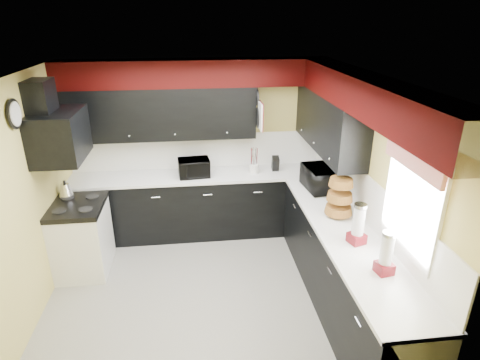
{
  "coord_description": "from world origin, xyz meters",
  "views": [
    {
      "loc": [
        -0.06,
        -3.8,
        3.05
      ],
      "look_at": [
        0.49,
        0.71,
        1.15
      ],
      "focal_mm": 30.0,
      "sensor_mm": 36.0,
      "label": 1
    }
  ],
  "objects_px": {
    "knife_block": "(275,164)",
    "kettle": "(66,190)",
    "microwave": "(320,178)",
    "utensil_crock": "(254,168)",
    "toaster_oven": "(194,168)"
  },
  "relations": [
    {
      "from": "toaster_oven",
      "to": "microwave",
      "type": "relative_size",
      "value": 0.8
    },
    {
      "from": "utensil_crock",
      "to": "microwave",
      "type": "bearing_deg",
      "value": -40.81
    },
    {
      "from": "knife_block",
      "to": "microwave",
      "type": "bearing_deg",
      "value": -54.94
    },
    {
      "from": "toaster_oven",
      "to": "kettle",
      "type": "xyz_separation_m",
      "value": [
        -1.61,
        -0.43,
        -0.06
      ]
    },
    {
      "from": "toaster_oven",
      "to": "utensil_crock",
      "type": "bearing_deg",
      "value": -3.88
    },
    {
      "from": "utensil_crock",
      "to": "kettle",
      "type": "xyz_separation_m",
      "value": [
        -2.46,
        -0.45,
        -0.01
      ]
    },
    {
      "from": "microwave",
      "to": "utensil_crock",
      "type": "bearing_deg",
      "value": 43.41
    },
    {
      "from": "utensil_crock",
      "to": "kettle",
      "type": "bearing_deg",
      "value": -169.7
    },
    {
      "from": "utensil_crock",
      "to": "kettle",
      "type": "relative_size",
      "value": 0.78
    },
    {
      "from": "knife_block",
      "to": "kettle",
      "type": "distance_m",
      "value": 2.83
    },
    {
      "from": "utensil_crock",
      "to": "kettle",
      "type": "distance_m",
      "value": 2.5
    },
    {
      "from": "knife_block",
      "to": "kettle",
      "type": "height_order",
      "value": "knife_block"
    },
    {
      "from": "microwave",
      "to": "utensil_crock",
      "type": "height_order",
      "value": "microwave"
    },
    {
      "from": "microwave",
      "to": "knife_block",
      "type": "bearing_deg",
      "value": 25.85
    },
    {
      "from": "knife_block",
      "to": "kettle",
      "type": "bearing_deg",
      "value": -166.31
    }
  ]
}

